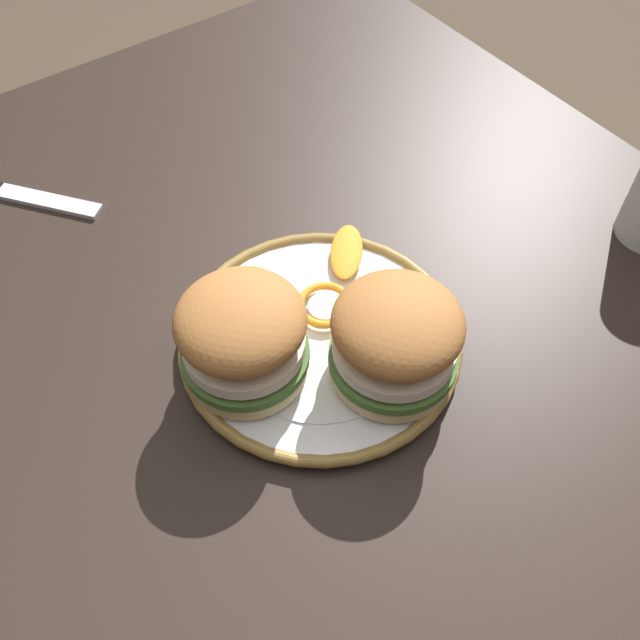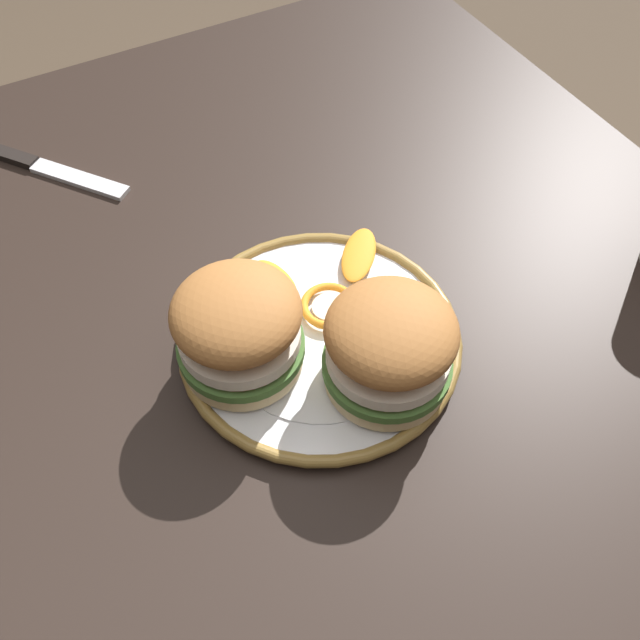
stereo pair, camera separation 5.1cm
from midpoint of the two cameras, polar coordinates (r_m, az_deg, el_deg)
ground_plane at (r=1.40m, az=-0.44°, el=-17.88°), size 8.00×8.00×0.00m
dining_table at (r=0.83m, az=-0.72°, el=-3.19°), size 1.11×0.91×0.75m
dinner_plate at (r=0.69m, az=-2.10°, el=-1.62°), size 0.28×0.28×0.02m
sandwich_half_left at (r=0.62m, az=3.84°, el=-1.70°), size 0.16×0.16×0.10m
sandwich_half_right at (r=0.63m, az=-8.63°, el=-1.45°), size 0.16×0.16×0.10m
orange_peel_curled at (r=0.70m, az=-1.66°, el=1.13°), size 0.08×0.08×0.01m
orange_peel_strip_long at (r=0.75m, az=0.22°, el=5.51°), size 0.08×0.08×0.01m
orange_peel_strip_short at (r=0.72m, az=-6.37°, el=2.64°), size 0.07×0.04×0.01m
table_knife at (r=0.94m, az=-25.87°, el=9.34°), size 0.19×0.15×0.01m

